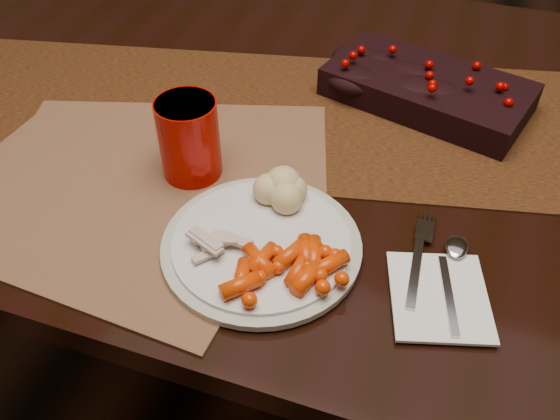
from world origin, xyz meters
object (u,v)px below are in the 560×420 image
(dining_table, at_px, (339,270))
(placemat_main, at_px, (165,171))
(dinner_plate, at_px, (261,244))
(red_cup, at_px, (189,139))
(turkey_shreds, at_px, (219,245))
(centerpiece, at_px, (428,85))
(napkin, at_px, (439,296))
(mashed_potatoes, at_px, (277,184))
(baby_carrots, at_px, (283,267))

(dining_table, height_order, placemat_main, placemat_main)
(dinner_plate, xyz_separation_m, red_cup, (-0.14, 0.11, 0.05))
(dining_table, bearing_deg, red_cup, -131.93)
(dinner_plate, xyz_separation_m, turkey_shreds, (-0.04, -0.03, 0.02))
(centerpiece, height_order, turkey_shreds, centerpiece)
(placemat_main, height_order, napkin, napkin)
(turkey_shreds, bearing_deg, red_cup, 125.97)
(dinner_plate, bearing_deg, napkin, -1.59)
(dining_table, height_order, mashed_potatoes, mashed_potatoes)
(placemat_main, height_order, baby_carrots, baby_carrots)
(dining_table, xyz_separation_m, red_cup, (-0.19, -0.21, 0.44))
(dinner_plate, distance_m, mashed_potatoes, 0.09)
(napkin, relative_size, red_cup, 1.12)
(dinner_plate, height_order, mashed_potatoes, mashed_potatoes)
(placemat_main, distance_m, napkin, 0.42)
(turkey_shreds, relative_size, red_cup, 0.64)
(centerpiece, relative_size, placemat_main, 0.69)
(centerpiece, distance_m, red_cup, 0.41)
(placemat_main, bearing_deg, napkin, -30.94)
(red_cup, bearing_deg, mashed_potatoes, -12.36)
(mashed_potatoes, bearing_deg, placemat_main, 174.15)
(dinner_plate, distance_m, baby_carrots, 0.06)
(dinner_plate, distance_m, red_cup, 0.19)
(red_cup, bearing_deg, turkey_shreds, -54.03)
(centerpiece, height_order, mashed_potatoes, same)
(baby_carrots, distance_m, red_cup, 0.24)
(dinner_plate, bearing_deg, mashed_potatoes, 94.96)
(dining_table, bearing_deg, dinner_plate, -97.76)
(turkey_shreds, distance_m, napkin, 0.26)
(dinner_plate, bearing_deg, baby_carrots, -44.40)
(centerpiece, bearing_deg, placemat_main, -137.52)
(turkey_shreds, height_order, red_cup, red_cup)
(dining_table, distance_m, mashed_potatoes, 0.48)
(dining_table, height_order, turkey_shreds, turkey_shreds)
(dinner_plate, bearing_deg, placemat_main, 152.16)
(dining_table, distance_m, red_cup, 0.52)
(napkin, bearing_deg, centerpiece, 85.25)
(dining_table, height_order, red_cup, red_cup)
(dining_table, height_order, napkin, napkin)
(placemat_main, relative_size, turkey_shreds, 6.32)
(dining_table, relative_size, dinner_plate, 7.22)
(placemat_main, xyz_separation_m, dinner_plate, (0.18, -0.10, 0.01))
(centerpiece, relative_size, mashed_potatoes, 3.63)
(centerpiece, distance_m, turkey_shreds, 0.46)
(dining_table, height_order, baby_carrots, baby_carrots)
(red_cup, bearing_deg, baby_carrots, -38.93)
(turkey_shreds, bearing_deg, napkin, 5.65)
(placemat_main, height_order, turkey_shreds, turkey_shreds)
(mashed_potatoes, bearing_deg, red_cup, 167.64)
(mashed_potatoes, xyz_separation_m, red_cup, (-0.14, 0.03, 0.02))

